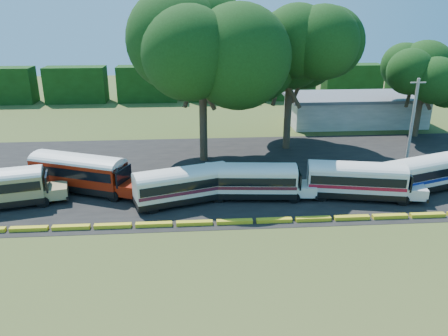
{
  "coord_description": "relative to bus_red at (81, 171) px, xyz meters",
  "views": [
    {
      "loc": [
        -4.46,
        -28.16,
        15.18
      ],
      "look_at": [
        -1.92,
        6.0,
        2.63
      ],
      "focal_mm": 35.0,
      "sensor_mm": 36.0,
      "label": 1
    }
  ],
  "objects": [
    {
      "name": "terminal_building",
      "position": [
        32.24,
        21.88,
        0.09
      ],
      "size": [
        19.0,
        9.0,
        4.0
      ],
      "color": "silver",
      "rests_on": "ground"
    },
    {
      "name": "tree_west",
      "position": [
        10.9,
        7.7,
        10.72
      ],
      "size": [
        12.47,
        12.47,
        17.27
      ],
      "color": "#3E2F1F",
      "rests_on": "ground"
    },
    {
      "name": "bus_white_blue",
      "position": [
        29.5,
        -2.28,
        -0.14
      ],
      "size": [
        9.89,
        5.41,
        3.17
      ],
      "rotation": [
        0.0,
        0.0,
        0.33
      ],
      "color": "black",
      "rests_on": "ground"
    },
    {
      "name": "bus_white_red",
      "position": [
        23.5,
        -3.26,
        -0.14
      ],
      "size": [
        9.98,
        4.29,
        3.19
      ],
      "rotation": [
        0.0,
        0.0,
        -0.2
      ],
      "color": "black",
      "rests_on": "ground"
    },
    {
      "name": "bus_red",
      "position": [
        0.0,
        0.0,
        0.0
      ],
      "size": [
        10.46,
        6.25,
        3.38
      ],
      "rotation": [
        0.0,
        0.0,
        -0.39
      ],
      "color": "black",
      "rests_on": "ground"
    },
    {
      "name": "ground",
      "position": [
        14.24,
        -8.12,
        -1.94
      ],
      "size": [
        160.0,
        160.0,
        0.0
      ],
      "primitive_type": "plane",
      "color": "#314F1A",
      "rests_on": "ground"
    },
    {
      "name": "curb",
      "position": [
        14.24,
        -7.12,
        -1.79
      ],
      "size": [
        53.7,
        0.45,
        0.3
      ],
      "color": "yellow",
      "rests_on": "ground"
    },
    {
      "name": "asphalt_strip",
      "position": [
        15.24,
        3.88,
        -1.93
      ],
      "size": [
        64.0,
        24.0,
        0.02
      ],
      "primitive_type": "cube",
      "color": "black",
      "rests_on": "ground"
    },
    {
      "name": "bus_cream_east",
      "position": [
        14.71,
        -2.55,
        -0.2
      ],
      "size": [
        9.52,
        3.12,
        3.07
      ],
      "rotation": [
        0.0,
        0.0,
        -0.09
      ],
      "color": "black",
      "rests_on": "ground"
    },
    {
      "name": "bus_cream_west",
      "position": [
        8.98,
        -3.12,
        -0.18
      ],
      "size": [
        9.69,
        5.11,
        3.1
      ],
      "rotation": [
        0.0,
        0.0,
        0.31
      ],
      "color": "black",
      "rests_on": "ground"
    },
    {
      "name": "tree_center",
      "position": [
        20.51,
        11.22,
        9.17
      ],
      "size": [
        11.68,
        11.68,
        15.43
      ],
      "color": "#3E2F1F",
      "rests_on": "ground"
    },
    {
      "name": "treeline_backdrop",
      "position": [
        14.24,
        39.88,
        1.06
      ],
      "size": [
        130.0,
        4.0,
        6.0
      ],
      "color": "black",
      "rests_on": "ground"
    },
    {
      "name": "utility_pole",
      "position": [
        32.47,
        6.11,
        2.49
      ],
      "size": [
        1.6,
        0.3,
        8.64
      ],
      "color": "gray",
      "rests_on": "ground"
    },
    {
      "name": "tree_east",
      "position": [
        37.77,
        15.02,
        6.43
      ],
      "size": [
        9.09,
        9.09,
        11.75
      ],
      "color": "#3E2F1F",
      "rests_on": "ground"
    }
  ]
}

